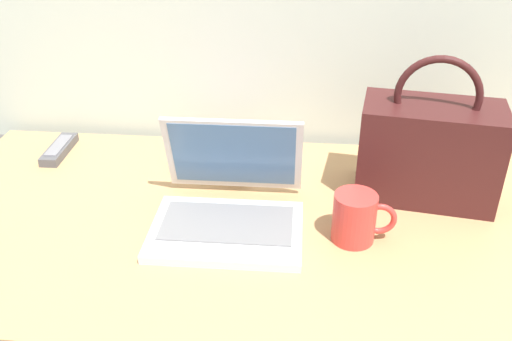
{
  "coord_description": "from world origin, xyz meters",
  "views": [
    {
      "loc": [
        0.04,
        -0.98,
        0.7
      ],
      "look_at": [
        -0.06,
        0.0,
        0.15
      ],
      "focal_mm": 38.6,
      "sensor_mm": 36.0,
      "label": 1
    }
  ],
  "objects_px": {
    "laptop": "(229,204)",
    "remote_control_far": "(59,149)",
    "book_stack": "(221,153)",
    "coffee_mug": "(356,217)",
    "handbag": "(429,150)"
  },
  "relations": [
    {
      "from": "laptop",
      "to": "remote_control_far",
      "type": "distance_m",
      "value": 0.56
    },
    {
      "from": "laptop",
      "to": "book_stack",
      "type": "xyz_separation_m",
      "value": [
        -0.05,
        0.24,
        -0.01
      ]
    },
    {
      "from": "coffee_mug",
      "to": "laptop",
      "type": "bearing_deg",
      "value": 171.77
    },
    {
      "from": "remote_control_far",
      "to": "book_stack",
      "type": "xyz_separation_m",
      "value": [
        0.43,
        -0.03,
        0.03
      ]
    },
    {
      "from": "remote_control_far",
      "to": "handbag",
      "type": "height_order",
      "value": "handbag"
    },
    {
      "from": "laptop",
      "to": "coffee_mug",
      "type": "relative_size",
      "value": 2.44
    },
    {
      "from": "handbag",
      "to": "book_stack",
      "type": "height_order",
      "value": "handbag"
    },
    {
      "from": "coffee_mug",
      "to": "handbag",
      "type": "height_order",
      "value": "handbag"
    },
    {
      "from": "handbag",
      "to": "coffee_mug",
      "type": "bearing_deg",
      "value": -131.29
    },
    {
      "from": "remote_control_far",
      "to": "book_stack",
      "type": "bearing_deg",
      "value": -4.22
    },
    {
      "from": "book_stack",
      "to": "handbag",
      "type": "bearing_deg",
      "value": -10.34
    },
    {
      "from": "handbag",
      "to": "remote_control_far",
      "type": "bearing_deg",
      "value": 172.54
    },
    {
      "from": "remote_control_far",
      "to": "coffee_mug",
      "type": "bearing_deg",
      "value": -22.37
    },
    {
      "from": "coffee_mug",
      "to": "book_stack",
      "type": "height_order",
      "value": "coffee_mug"
    },
    {
      "from": "laptop",
      "to": "remote_control_far",
      "type": "relative_size",
      "value": 1.94
    }
  ]
}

